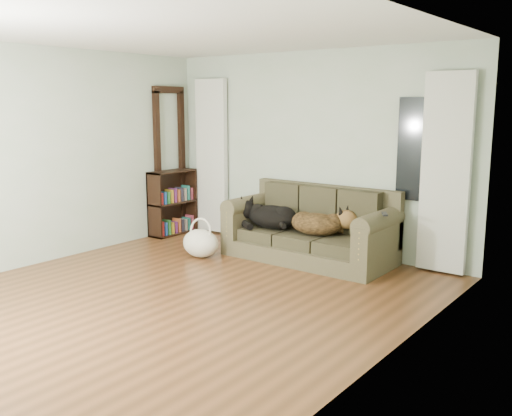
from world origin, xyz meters
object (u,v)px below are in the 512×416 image
Objects in this scene: dog_shepherd at (320,223)px; sofa at (309,224)px; tote_bag at (201,245)px; dog_black_lab at (269,218)px; bookshelf at (173,201)px.

sofa is at bearing -14.37° from dog_shepherd.
dog_black_lab is at bearing 47.64° from tote_bag.
bookshelf is (-1.23, 0.73, 0.34)m from tote_bag.
sofa is 4.20× the size of tote_bag.
sofa reaches higher than dog_shepherd.
dog_shepherd is 2.55m from bookshelf.
bookshelf is (-2.55, 0.02, 0.01)m from dog_shepherd.
sofa is 2.18× the size of bookshelf.
tote_bag is at bearing -24.14° from bookshelf.
tote_bag is at bearing -147.70° from sofa.
tote_bag is 0.52× the size of bookshelf.
dog_shepherd is 1.53m from tote_bag.
sofa is 0.18m from dog_shepherd.
dog_black_lab is 1.43× the size of tote_bag.
bookshelf reaches higher than dog_shepherd.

